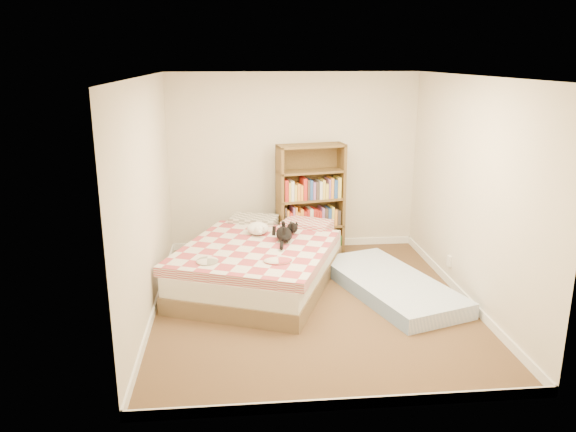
{
  "coord_description": "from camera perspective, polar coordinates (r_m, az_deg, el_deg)",
  "views": [
    {
      "loc": [
        -0.83,
        -5.79,
        2.69
      ],
      "look_at": [
        -0.25,
        0.3,
        0.95
      ],
      "focal_mm": 35.0,
      "sensor_mm": 36.0,
      "label": 1
    }
  ],
  "objects": [
    {
      "name": "bookshelf",
      "position": [
        7.89,
        2.28,
        0.23
      ],
      "size": [
        0.99,
        0.48,
        1.55
      ],
      "rotation": [
        0.0,
        0.0,
        0.18
      ],
      "color": "#4E371B",
      "rests_on": "room"
    },
    {
      "name": "bed",
      "position": [
        6.88,
        -2.83,
        -4.72
      ],
      "size": [
        2.3,
        2.68,
        0.6
      ],
      "rotation": [
        0.0,
        0.0,
        -0.38
      ],
      "color": "brown",
      "rests_on": "room"
    },
    {
      "name": "black_cat",
      "position": [
        6.86,
        -0.4,
        -1.74
      ],
      "size": [
        0.4,
        0.74,
        0.17
      ],
      "rotation": [
        0.0,
        0.0,
        -0.55
      ],
      "color": "black",
      "rests_on": "bed"
    },
    {
      "name": "white_dog",
      "position": [
        7.05,
        -3.01,
        -1.27
      ],
      "size": [
        0.4,
        0.41,
        0.15
      ],
      "rotation": [
        0.0,
        0.0,
        -0.67
      ],
      "color": "white",
      "rests_on": "bed"
    },
    {
      "name": "floor_mattress",
      "position": [
        6.79,
        10.35,
        -6.92
      ],
      "size": [
        1.47,
        2.17,
        0.18
      ],
      "primitive_type": "cube",
      "rotation": [
        0.0,
        0.0,
        0.32
      ],
      "color": "#7595C4",
      "rests_on": "room"
    },
    {
      "name": "room",
      "position": [
        6.03,
        2.61,
        1.53
      ],
      "size": [
        3.51,
        4.01,
        2.51
      ],
      "color": "#4F3322",
      "rests_on": "ground"
    }
  ]
}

